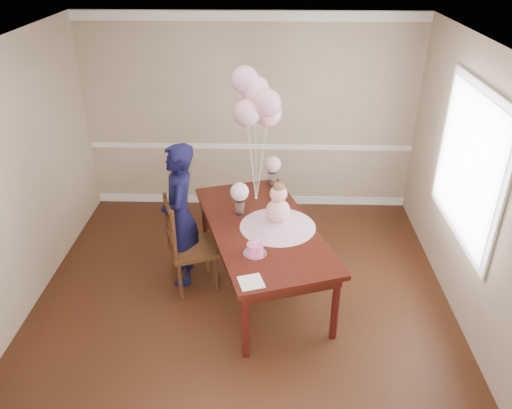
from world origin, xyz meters
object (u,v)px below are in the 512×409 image
dining_table_top (262,228)px  dining_chair_seat (193,249)px  birthday_cake (255,248)px  woman (180,216)px

dining_table_top → dining_chair_seat: size_ratio=4.40×
dining_table_top → birthday_cake: birthday_cake is taller
birthday_cake → woman: bearing=141.8°
woman → birthday_cake: bearing=44.0°
birthday_cake → dining_chair_seat: size_ratio=0.33×
birthday_cake → woman: woman is taller
birthday_cake → woman: (-0.84, 0.66, -0.03)m
dining_chair_seat → woman: 0.39m
woman → dining_chair_seat: bearing=35.9°
dining_table_top → dining_chair_seat: 0.81m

